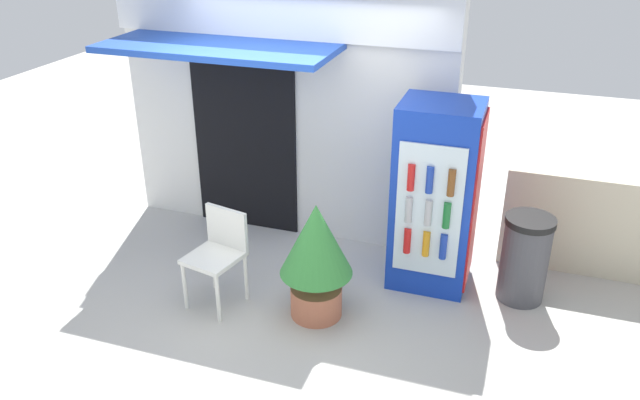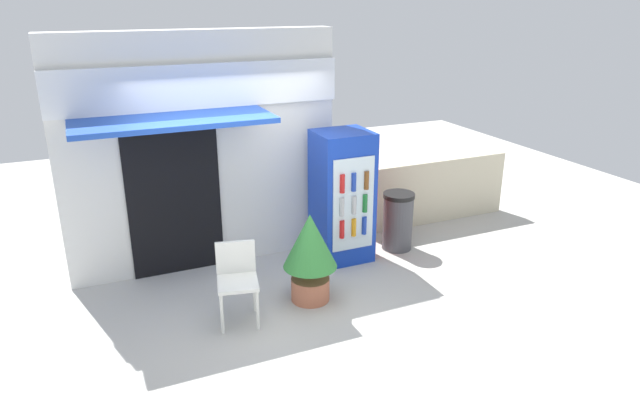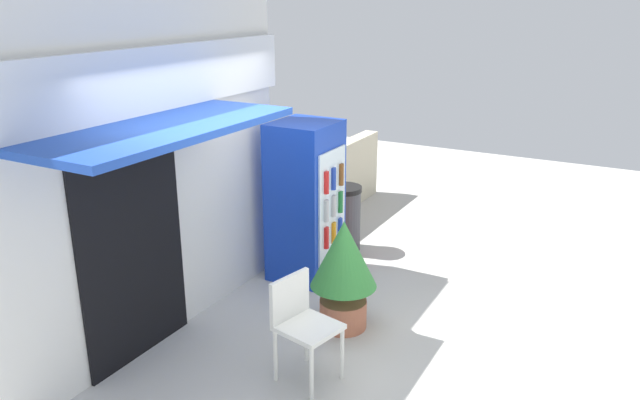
{
  "view_description": "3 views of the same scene",
  "coord_description": "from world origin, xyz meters",
  "px_view_note": "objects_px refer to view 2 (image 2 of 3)",
  "views": [
    {
      "loc": [
        2.03,
        -4.36,
        3.38
      ],
      "look_at": [
        0.41,
        0.4,
        0.93
      ],
      "focal_mm": 35.67,
      "sensor_mm": 36.0,
      "label": 1
    },
    {
      "loc": [
        -1.75,
        -5.43,
        3.38
      ],
      "look_at": [
        0.75,
        0.29,
        1.13
      ],
      "focal_mm": 31.65,
      "sensor_mm": 36.0,
      "label": 2
    },
    {
      "loc": [
        -4.21,
        -2.32,
        3.04
      ],
      "look_at": [
        0.72,
        0.39,
        1.16
      ],
      "focal_mm": 34.61,
      "sensor_mm": 36.0,
      "label": 3
    }
  ],
  "objects_px": {
    "potted_plant_near_shop": "(310,250)",
    "trash_bin": "(398,221)",
    "drink_cooler": "(343,197)",
    "plastic_chair": "(237,275)"
  },
  "relations": [
    {
      "from": "trash_bin",
      "to": "potted_plant_near_shop",
      "type": "bearing_deg",
      "value": -153.38
    },
    {
      "from": "drink_cooler",
      "to": "potted_plant_near_shop",
      "type": "bearing_deg",
      "value": -133.54
    },
    {
      "from": "drink_cooler",
      "to": "trash_bin",
      "type": "distance_m",
      "value": 0.97
    },
    {
      "from": "drink_cooler",
      "to": "plastic_chair",
      "type": "height_order",
      "value": "drink_cooler"
    },
    {
      "from": "plastic_chair",
      "to": "trash_bin",
      "type": "relative_size",
      "value": 1.06
    },
    {
      "from": "potted_plant_near_shop",
      "to": "drink_cooler",
      "type": "bearing_deg",
      "value": 46.46
    },
    {
      "from": "potted_plant_near_shop",
      "to": "trash_bin",
      "type": "distance_m",
      "value": 1.9
    },
    {
      "from": "drink_cooler",
      "to": "potted_plant_near_shop",
      "type": "xyz_separation_m",
      "value": [
        -0.84,
        -0.89,
        -0.24
      ]
    },
    {
      "from": "plastic_chair",
      "to": "trash_bin",
      "type": "height_order",
      "value": "plastic_chair"
    },
    {
      "from": "potted_plant_near_shop",
      "to": "trash_bin",
      "type": "bearing_deg",
      "value": 26.62
    }
  ]
}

